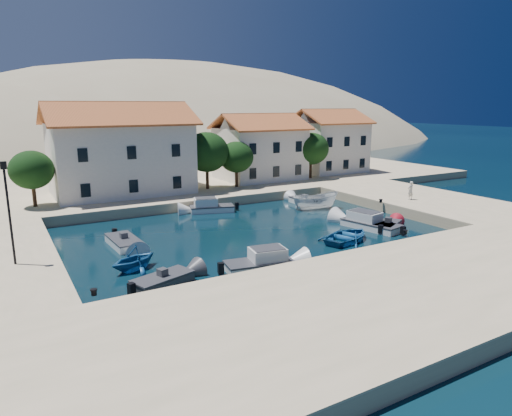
% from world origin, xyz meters
% --- Properties ---
extents(ground, '(400.00, 400.00, 0.00)m').
position_xyz_m(ground, '(0.00, 0.00, 0.00)').
color(ground, black).
rests_on(ground, ground).
extents(quay_south, '(52.00, 12.00, 1.00)m').
position_xyz_m(quay_south, '(0.00, -6.00, 0.50)').
color(quay_south, tan).
rests_on(quay_south, ground).
extents(quay_east, '(11.00, 20.00, 1.00)m').
position_xyz_m(quay_east, '(20.50, 10.00, 0.50)').
color(quay_east, tan).
rests_on(quay_east, ground).
extents(quay_north, '(80.00, 36.00, 1.00)m').
position_xyz_m(quay_north, '(2.00, 38.00, 0.50)').
color(quay_north, tan).
rests_on(quay_north, ground).
extents(hills, '(254.00, 176.00, 99.00)m').
position_xyz_m(hills, '(20.64, 123.62, -23.40)').
color(hills, '#9B8B69').
rests_on(hills, ground).
extents(building_left, '(14.70, 9.45, 9.70)m').
position_xyz_m(building_left, '(-6.00, 28.00, 5.94)').
color(building_left, white).
rests_on(building_left, quay_north).
extents(building_mid, '(10.50, 8.40, 8.30)m').
position_xyz_m(building_mid, '(12.00, 29.00, 5.22)').
color(building_mid, white).
rests_on(building_mid, quay_north).
extents(building_right, '(9.45, 8.40, 8.80)m').
position_xyz_m(building_right, '(24.00, 30.00, 5.47)').
color(building_right, white).
rests_on(building_right, quay_north).
extents(trees, '(37.30, 5.30, 6.45)m').
position_xyz_m(trees, '(4.51, 25.46, 4.84)').
color(trees, '#382314').
rests_on(trees, quay_north).
extents(lamppost, '(0.35, 0.25, 6.22)m').
position_xyz_m(lamppost, '(-17.50, 8.00, 4.75)').
color(lamppost, black).
rests_on(lamppost, quay_west).
extents(bollards, '(29.36, 9.56, 0.30)m').
position_xyz_m(bollards, '(2.80, 3.87, 1.15)').
color(bollards, black).
rests_on(bollards, ground).
extents(motorboat_grey_sw, '(3.96, 2.69, 1.25)m').
position_xyz_m(motorboat_grey_sw, '(-10.11, 2.64, 0.30)').
color(motorboat_grey_sw, '#35363B').
rests_on(motorboat_grey_sw, ground).
extents(cabin_cruiser_south, '(4.59, 2.55, 1.60)m').
position_xyz_m(cabin_cruiser_south, '(-3.89, 2.05, 0.48)').
color(cabin_cruiser_south, silver).
rests_on(cabin_cruiser_south, ground).
extents(rowboat_south, '(5.81, 4.94, 1.02)m').
position_xyz_m(rowboat_south, '(5.45, 4.19, 0.00)').
color(rowboat_south, '#19538C').
rests_on(rowboat_south, ground).
extents(motorboat_red_se, '(3.54, 2.73, 1.25)m').
position_xyz_m(motorboat_red_se, '(10.64, 5.03, 0.30)').
color(motorboat_red_se, maroon).
rests_on(motorboat_red_se, ground).
extents(cabin_cruiser_east, '(3.13, 5.47, 1.60)m').
position_xyz_m(cabin_cruiser_east, '(9.55, 5.90, 0.48)').
color(cabin_cruiser_east, silver).
rests_on(cabin_cruiser_east, ground).
extents(boat_east, '(5.19, 2.98, 1.89)m').
position_xyz_m(boat_east, '(10.05, 14.41, 0.00)').
color(boat_east, silver).
rests_on(boat_east, ground).
extents(motorboat_white_ne, '(1.81, 3.67, 1.25)m').
position_xyz_m(motorboat_white_ne, '(10.42, 16.95, 0.30)').
color(motorboat_white_ne, silver).
rests_on(motorboat_white_ne, ground).
extents(rowboat_west, '(4.18, 3.95, 1.74)m').
position_xyz_m(rowboat_west, '(-10.85, 6.19, 0.00)').
color(rowboat_west, '#19538C').
rests_on(rowboat_west, ground).
extents(motorboat_white_west, '(2.05, 4.24, 1.25)m').
position_xyz_m(motorboat_white_west, '(-10.11, 11.56, 0.29)').
color(motorboat_white_west, silver).
rests_on(motorboat_white_west, ground).
extents(cabin_cruiser_north, '(4.65, 2.98, 1.60)m').
position_xyz_m(cabin_cruiser_north, '(0.36, 18.60, 0.48)').
color(cabin_cruiser_north, silver).
rests_on(cabin_cruiser_north, ground).
extents(pedestrian, '(0.71, 0.49, 1.88)m').
position_xyz_m(pedestrian, '(18.32, 9.57, 1.94)').
color(pedestrian, beige).
rests_on(pedestrian, quay_east).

